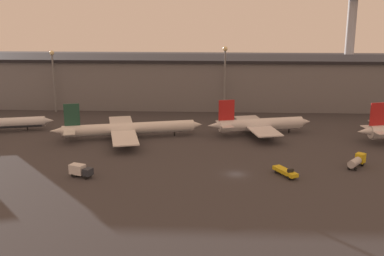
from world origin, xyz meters
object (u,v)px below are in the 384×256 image
service_vehicle_0 (80,170)px  service_vehicle_3 (357,161)px  airplane_1 (127,129)px  control_tower (351,30)px  airplane_2 (260,125)px  service_vehicle_2 (285,172)px

service_vehicle_0 → service_vehicle_3: service_vehicle_3 is taller
airplane_1 → service_vehicle_3: (65.30, -25.09, -1.30)m
service_vehicle_0 → control_tower: size_ratio=0.13×
service_vehicle_0 → service_vehicle_3: 71.54m
airplane_1 → service_vehicle_3: 69.97m
airplane_2 → service_vehicle_2: (3.08, -38.92, -2.16)m
airplane_2 → service_vehicle_0: 63.87m
airplane_2 → service_vehicle_2: 39.11m
airplane_2 → control_tower: control_tower is taller
service_vehicle_2 → service_vehicle_3: 20.96m
airplane_2 → service_vehicle_3: size_ratio=4.92×
service_vehicle_2 → service_vehicle_3: (19.62, 7.36, 0.62)m
service_vehicle_0 → service_vehicle_2: bearing=24.5°
airplane_1 → service_vehicle_2: size_ratio=6.01×
airplane_1 → service_vehicle_3: airplane_1 is taller
service_vehicle_0 → airplane_1: bearing=102.3°
service_vehicle_3 → control_tower: (27.83, 117.90, 27.26)m
service_vehicle_0 → airplane_2: bearing=62.2°
service_vehicle_0 → control_tower: bearing=73.5°
airplane_2 → control_tower: bearing=45.7°
airplane_2 → service_vehicle_2: size_ratio=4.43×
airplane_1 → service_vehicle_2: bearing=-49.4°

